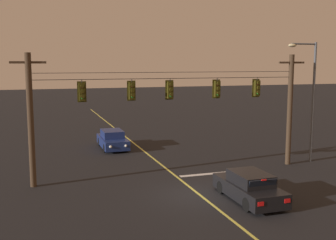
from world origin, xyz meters
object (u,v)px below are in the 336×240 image
(traffic_light_rightmost, at_px, (257,88))
(car_waiting_near_lane, at_px, (249,187))
(traffic_light_right_inner, at_px, (217,89))
(traffic_light_centre, at_px, (170,90))
(car_oncoming_lead, at_px, (113,140))
(street_lamp_corner, at_px, (309,91))
(traffic_light_leftmost, at_px, (82,92))
(traffic_light_left_inner, at_px, (132,91))

(traffic_light_rightmost, distance_m, car_waiting_near_lane, 7.83)
(traffic_light_right_inner, height_order, traffic_light_rightmost, same)
(traffic_light_centre, bearing_deg, car_waiting_near_lane, -69.09)
(car_oncoming_lead, xyz_separation_m, street_lamp_corner, (11.41, -8.32, 4.06))
(traffic_light_leftmost, relative_size, traffic_light_right_inner, 1.00)
(traffic_light_rightmost, relative_size, car_waiting_near_lane, 0.28)
(traffic_light_leftmost, height_order, traffic_light_rightmost, same)
(traffic_light_left_inner, bearing_deg, traffic_light_right_inner, 0.00)
(car_oncoming_lead, height_order, street_lamp_corner, street_lamp_corner)
(traffic_light_centre, xyz_separation_m, traffic_light_rightmost, (5.61, 0.00, 0.00))
(traffic_light_centre, xyz_separation_m, street_lamp_corner, (9.60, 0.22, -0.26))
(traffic_light_centre, relative_size, car_oncoming_lead, 0.28)
(car_waiting_near_lane, xyz_separation_m, car_oncoming_lead, (-3.91, 14.06, -0.00))
(traffic_light_left_inner, height_order, traffic_light_right_inner, same)
(traffic_light_centre, height_order, traffic_light_right_inner, same)
(traffic_light_left_inner, height_order, street_lamp_corner, street_lamp_corner)
(traffic_light_leftmost, distance_m, traffic_light_right_inner, 7.89)
(traffic_light_centre, bearing_deg, traffic_light_leftmost, 180.00)
(traffic_light_left_inner, height_order, car_waiting_near_lane, traffic_light_left_inner)
(traffic_light_leftmost, relative_size, car_waiting_near_lane, 0.28)
(traffic_light_leftmost, distance_m, traffic_light_centre, 4.95)
(traffic_light_leftmost, xyz_separation_m, street_lamp_corner, (14.56, 0.22, -0.26))
(traffic_light_rightmost, xyz_separation_m, car_oncoming_lead, (-7.41, 8.54, -4.31))
(car_waiting_near_lane, relative_size, street_lamp_corner, 0.55)
(traffic_light_rightmost, distance_m, car_oncoming_lead, 12.10)
(car_waiting_near_lane, bearing_deg, traffic_light_right_inner, 81.42)
(traffic_light_left_inner, xyz_separation_m, car_oncoming_lead, (0.43, 8.54, -4.31))
(car_waiting_near_lane, bearing_deg, traffic_light_left_inner, 128.20)
(traffic_light_right_inner, distance_m, traffic_light_rightmost, 2.67)
(car_oncoming_lead, distance_m, street_lamp_corner, 14.69)
(traffic_light_left_inner, relative_size, traffic_light_rightmost, 1.00)
(traffic_light_centre, height_order, car_oncoming_lead, traffic_light_centre)
(street_lamp_corner, bearing_deg, traffic_light_leftmost, -179.12)
(traffic_light_right_inner, bearing_deg, traffic_light_centre, 180.00)
(traffic_light_leftmost, distance_m, car_waiting_near_lane, 9.94)
(traffic_light_centre, bearing_deg, traffic_light_right_inner, 0.00)
(traffic_light_right_inner, bearing_deg, traffic_light_left_inner, 180.00)
(car_waiting_near_lane, bearing_deg, street_lamp_corner, 37.44)
(traffic_light_right_inner, height_order, car_oncoming_lead, traffic_light_right_inner)
(traffic_light_right_inner, xyz_separation_m, street_lamp_corner, (6.67, 0.22, -0.26))
(traffic_light_left_inner, distance_m, car_oncoming_lead, 9.58)
(traffic_light_left_inner, bearing_deg, car_oncoming_lead, 87.11)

